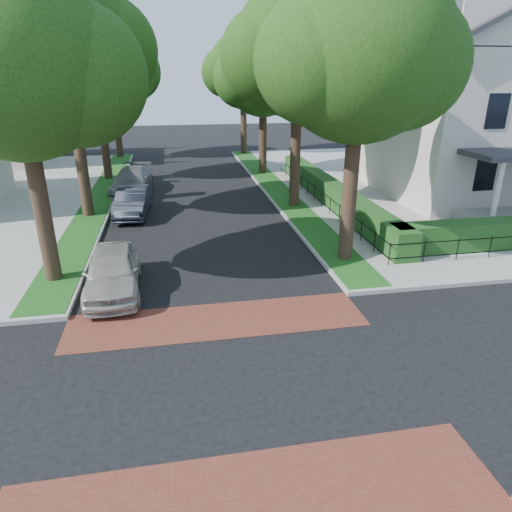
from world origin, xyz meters
The scene contains 20 objects.
ground centered at (0.00, 0.00, 0.00)m, with size 120.00×120.00×0.00m, color black.
sidewalk_ne centered at (19.50, 19.00, 0.07)m, with size 30.00×30.00×0.15m, color gray.
crosswalk_far centered at (0.00, 3.20, 0.01)m, with size 9.00×2.20×0.01m, color maroon.
crosswalk_near centered at (0.00, -3.20, 0.01)m, with size 9.00×2.20×0.01m, color maroon.
grass_strip_ne centered at (5.40, 19.10, 0.16)m, with size 1.60×29.80×0.02m, color #1A4F16.
grass_strip_nw centered at (-5.40, 19.10, 0.16)m, with size 1.60×29.80×0.02m, color #1A4F16.
tree_right_near centered at (5.60, 7.24, 7.63)m, with size 7.75×6.67×10.66m.
tree_right_mid centered at (5.61, 15.25, 7.99)m, with size 8.25×7.09×11.22m.
tree_right_far centered at (5.60, 24.22, 6.91)m, with size 7.25×6.23×9.74m.
tree_right_back centered at (5.60, 33.23, 7.27)m, with size 7.50×6.45×10.20m.
tree_left_near centered at (-5.40, 7.23, 7.27)m, with size 7.50×6.45×10.20m.
tree_left_mid centered at (-5.39, 15.24, 8.34)m, with size 8.00×6.88×11.48m.
tree_left_far centered at (-5.40, 24.22, 7.12)m, with size 7.00×6.02×9.86m.
tree_left_back centered at (-5.40, 33.24, 7.41)m, with size 7.75×6.66×10.44m.
hedge_main_road centered at (7.70, 15.00, 0.75)m, with size 1.00×18.00×1.20m, color #1E3F15.
fence_main_road centered at (6.90, 15.00, 0.60)m, with size 0.06×18.00×0.90m, color black, non-canonical shape.
house_victorian centered at (17.51, 15.92, 6.02)m, with size 13.00×13.05×12.48m.
parked_car_front centered at (-3.29, 5.83, 0.76)m, with size 1.79×4.45×1.52m, color #AFAA9D.
parked_car_middle centered at (-3.22, 15.09, 0.73)m, with size 1.54×4.41×1.45m, color black.
parked_car_rear centered at (-3.60, 20.16, 0.76)m, with size 2.12×5.22×1.52m, color gray.
Camera 1 is at (-1.03, -8.99, 7.04)m, focal length 32.00 mm.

